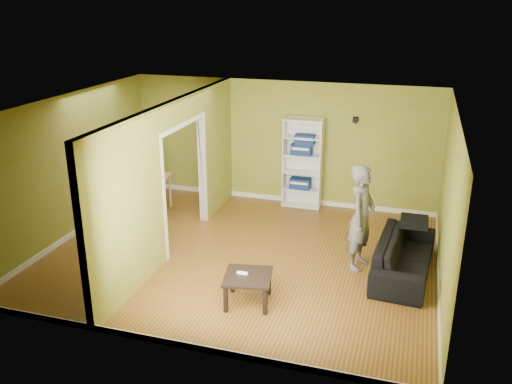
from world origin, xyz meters
TOP-DOWN VIEW (x-y plane):
  - room_shell at (0.00, 0.00)m, footprint 6.50×6.50m
  - partition at (-1.20, 0.00)m, footprint 0.22×5.50m
  - wall_speaker at (1.50, 2.69)m, footprint 0.10×0.10m
  - sofa at (2.70, 0.14)m, footprint 2.14×1.05m
  - person at (1.98, 0.16)m, footprint 0.85×0.73m
  - bookshelf at (0.50, 2.60)m, footprint 0.80×0.35m
  - paper_box_navy_a at (0.46, 2.56)m, footprint 0.42×0.28m
  - paper_box_navy_b at (0.46, 2.56)m, footprint 0.42×0.27m
  - paper_box_navy_c at (0.52, 2.56)m, footprint 0.40×0.26m
  - coffee_table at (0.58, -1.46)m, footprint 0.67×0.67m
  - game_controller at (0.49, -1.44)m, footprint 0.16×0.04m
  - dining_table at (-2.64, 1.28)m, footprint 1.19×0.80m
  - chair_left at (-3.46, 1.34)m, footprint 0.48×0.48m
  - chair_near at (-2.58, 0.65)m, footprint 0.56×0.56m
  - chair_far at (-2.65, 1.88)m, footprint 0.61×0.61m

SIDE VIEW (x-z plane):
  - coffee_table at x=0.58m, z-range 0.15..0.60m
  - sofa at x=2.70m, z-range 0.00..0.79m
  - chair_left at x=-3.46m, z-range 0.00..0.88m
  - game_controller at x=0.49m, z-range 0.44..0.48m
  - chair_near at x=-2.58m, z-range 0.00..0.97m
  - paper_box_navy_a at x=0.46m, z-range 0.40..0.62m
  - chair_far at x=-2.65m, z-range 0.00..1.05m
  - dining_table at x=-2.64m, z-range 0.29..1.04m
  - bookshelf at x=0.50m, z-range 0.00..1.89m
  - person at x=1.98m, z-range 0.00..2.05m
  - paper_box_navy_b at x=0.46m, z-range 1.14..1.35m
  - room_shell at x=0.00m, z-range -1.95..4.55m
  - partition at x=-1.20m, z-range 0.00..2.60m
  - paper_box_navy_c at x=0.52m, z-range 1.34..1.55m
  - wall_speaker at x=1.50m, z-range 1.85..1.95m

